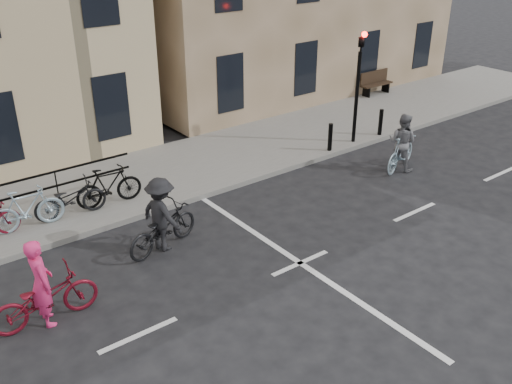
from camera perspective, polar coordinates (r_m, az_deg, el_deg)
ground at (r=12.91m, az=4.44°, el=-7.11°), size 120.00×120.00×0.00m
sidewalk at (r=15.95m, az=-21.45°, el=-1.81°), size 46.00×4.00×0.15m
traffic_light at (r=18.85m, az=10.23°, el=11.57°), size 0.18×0.30×3.90m
bollard_east at (r=18.51m, az=7.43°, el=5.47°), size 0.14×0.14×0.90m
bollard_west at (r=20.19m, az=12.35°, el=6.84°), size 0.14×0.14×0.90m
bench at (r=24.95m, az=11.84°, el=10.74°), size 1.60×0.41×0.97m
parked_bikes at (r=14.68m, az=-24.03°, el=-2.23°), size 7.25×1.23×1.05m
cyclist_pink at (r=11.57m, az=-20.47°, el=-9.59°), size 2.05×0.79×1.80m
cyclist_grey at (r=17.79m, az=14.34°, el=4.37°), size 1.89×1.01×1.76m
cyclist_dark at (r=13.24m, az=-9.39°, el=-2.95°), size 2.12×1.28×1.79m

